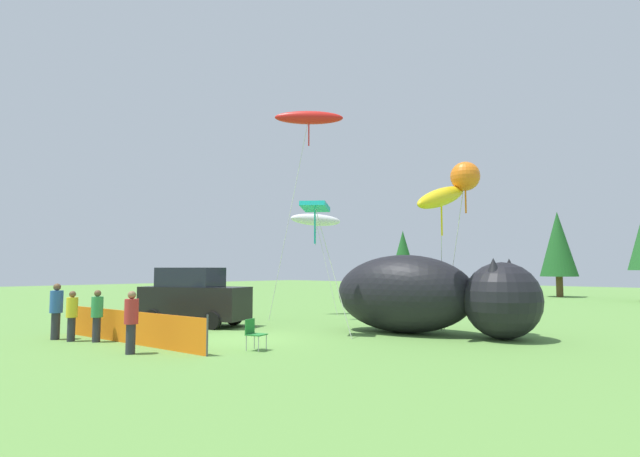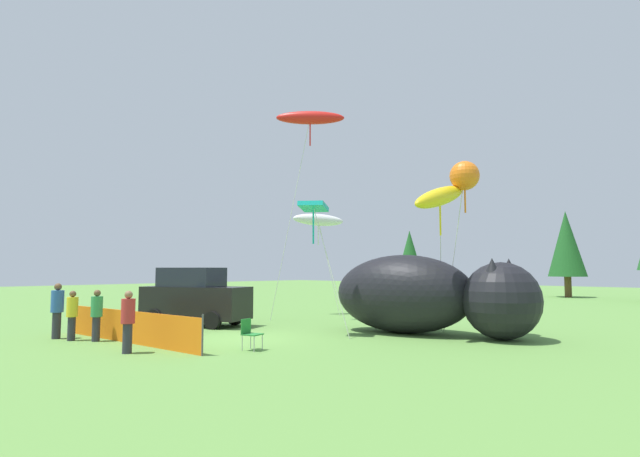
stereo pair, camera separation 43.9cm
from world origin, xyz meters
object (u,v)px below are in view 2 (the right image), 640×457
object	(u,v)px
spectator_in_green_shirt	(57,308)
parked_car	(195,297)
spectator_in_red_shirt	(128,319)
kite_orange_flower	(464,176)
spectator_in_blue_shirt	(72,313)
inflatable_cat	(426,297)
kite_yellow_hero	(440,197)
folding_chair	(250,332)
kite_red_lizard	(310,118)
kite_white_ghost	(318,220)
kite_teal_diamond	(314,208)
spectator_in_white_shirt	(97,313)

from	to	relation	value
spectator_in_green_shirt	parked_car	bearing A→B (deg)	90.48
spectator_in_green_shirt	spectator_in_red_shirt	distance (m)	4.46
kite_orange_flower	spectator_in_blue_shirt	bearing A→B (deg)	-131.57
parked_car	inflatable_cat	world-z (taller)	inflatable_cat
kite_yellow_hero	folding_chair	bearing A→B (deg)	-115.66
kite_orange_flower	inflatable_cat	bearing A→B (deg)	-154.52
spectator_in_blue_shirt	kite_yellow_hero	distance (m)	12.59
spectator_in_green_shirt	kite_red_lizard	distance (m)	12.88
kite_white_ghost	kite_orange_flower	bearing A→B (deg)	-14.18
folding_chair	spectator_in_blue_shirt	xyz separation A→B (m)	(-5.58, -2.82, 0.35)
spectator_in_red_shirt	kite_teal_diamond	xyz separation A→B (m)	(1.21, 5.99, 3.47)
kite_teal_diamond	kite_red_lizard	size ratio (longest dim) A/B	0.49
spectator_in_blue_shirt	kite_white_ghost	size ratio (longest dim) A/B	0.31
kite_orange_flower	kite_white_ghost	bearing A→B (deg)	165.82
kite_teal_diamond	kite_white_ghost	bearing A→B (deg)	133.11
spectator_in_blue_shirt	kite_teal_diamond	bearing A→B (deg)	51.79
parked_car	kite_white_ghost	bearing A→B (deg)	66.72
spectator_in_red_shirt	kite_white_ghost	world-z (taller)	kite_white_ghost
inflatable_cat	spectator_in_blue_shirt	distance (m)	11.80
folding_chair	kite_yellow_hero	bearing A→B (deg)	47.66
parked_car	spectator_in_red_shirt	bearing A→B (deg)	-70.07
spectator_in_red_shirt	kite_white_ghost	distance (m)	13.35
spectator_in_blue_shirt	spectator_in_red_shirt	xyz separation A→B (m)	(3.63, 0.16, 0.06)
parked_car	kite_red_lizard	distance (m)	9.43
spectator_in_green_shirt	kite_red_lizard	world-z (taller)	kite_red_lizard
spectator_in_green_shirt	spectator_in_white_shirt	size ratio (longest dim) A/B	1.12
kite_teal_diamond	kite_yellow_hero	distance (m)	4.30
folding_chair	kite_orange_flower	world-z (taller)	kite_orange_flower
spectator_in_blue_shirt	kite_white_ghost	world-z (taller)	kite_white_ghost
spectator_in_white_shirt	kite_teal_diamond	distance (m)	7.82
parked_car	kite_yellow_hero	world-z (taller)	kite_yellow_hero
spectator_in_green_shirt	kite_red_lizard	xyz separation A→B (m)	(1.99, 9.78, 8.15)
kite_teal_diamond	kite_orange_flower	distance (m)	5.38
spectator_in_green_shirt	kite_yellow_hero	size ratio (longest dim) A/B	0.33
folding_chair	spectator_in_white_shirt	distance (m)	5.39
folding_chair	spectator_in_blue_shirt	distance (m)	6.26
parked_car	kite_orange_flower	size ratio (longest dim) A/B	0.77
folding_chair	spectator_in_red_shirt	bearing A→B (deg)	-143.00
kite_yellow_hero	kite_orange_flower	bearing A→B (deg)	75.61
spectator_in_green_shirt	kite_teal_diamond	xyz separation A→B (m)	(5.65, 6.33, 3.40)
inflatable_cat	kite_teal_diamond	world-z (taller)	kite_teal_diamond
spectator_in_white_shirt	kite_red_lizard	distance (m)	12.30
kite_orange_flower	spectator_in_green_shirt	bearing A→B (deg)	-133.60
spectator_in_red_shirt	kite_yellow_hero	bearing A→B (deg)	60.73
spectator_in_white_shirt	parked_car	bearing A→B (deg)	109.29
kite_yellow_hero	kite_red_lizard	bearing A→B (deg)	172.10
spectator_in_red_shirt	folding_chair	bearing A→B (deg)	53.68
spectator_in_red_shirt	kite_orange_flower	world-z (taller)	kite_orange_flower
spectator_in_red_shirt	kite_red_lizard	xyz separation A→B (m)	(-2.45, 9.43, 8.21)
spectator_in_green_shirt	spectator_in_white_shirt	bearing A→B (deg)	23.11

